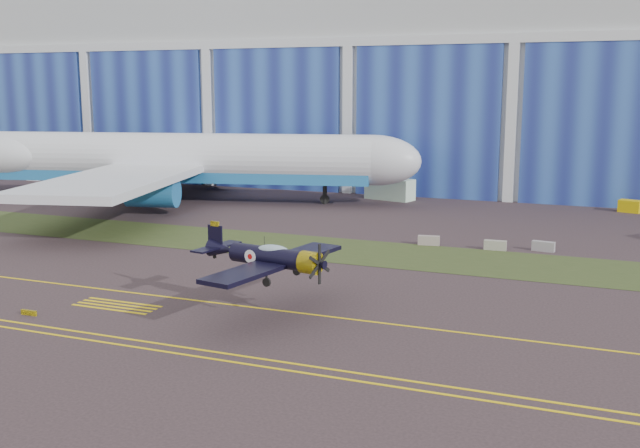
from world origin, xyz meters
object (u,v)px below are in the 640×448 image
at_px(jetliner, 172,104).
at_px(tug, 630,206).
at_px(warbird, 268,257).
at_px(shipping_container, 390,189).

relative_size(jetliner, tug, 34.14).
relative_size(warbird, jetliner, 0.17).
bearing_deg(jetliner, warbird, -64.10).
bearing_deg(tug, jetliner, -151.26).
height_order(warbird, jetliner, jetliner).
bearing_deg(jetliner, tug, -1.06).
bearing_deg(warbird, jetliner, 139.87).
distance_m(jetliner, tug, 57.63).
bearing_deg(tug, warbird, -96.76).
bearing_deg(jetliner, shipping_container, 10.13).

